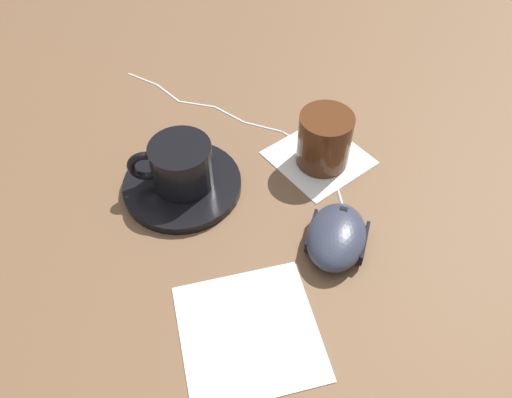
% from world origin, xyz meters
% --- Properties ---
extents(ground_plane, '(3.00, 3.00, 0.00)m').
position_xyz_m(ground_plane, '(0.00, 0.00, 0.00)').
color(ground_plane, brown).
extents(saucer, '(0.15, 0.15, 0.01)m').
position_xyz_m(saucer, '(-0.03, 0.08, 0.01)').
color(saucer, black).
rests_on(saucer, ground).
extents(coffee_cup, '(0.09, 0.09, 0.06)m').
position_xyz_m(coffee_cup, '(-0.03, 0.08, 0.04)').
color(coffee_cup, black).
rests_on(coffee_cup, saucer).
extents(computer_mouse, '(0.11, 0.10, 0.04)m').
position_xyz_m(computer_mouse, '(0.00, -0.13, 0.02)').
color(computer_mouse, '#2D3342').
rests_on(computer_mouse, ground).
extents(mouse_cable, '(0.08, 0.43, 0.00)m').
position_xyz_m(mouse_cable, '(0.11, 0.09, 0.00)').
color(mouse_cable, white).
rests_on(mouse_cable, ground).
extents(napkin_under_glass, '(0.15, 0.15, 0.00)m').
position_xyz_m(napkin_under_glass, '(0.12, -0.04, 0.00)').
color(napkin_under_glass, silver).
rests_on(napkin_under_glass, ground).
extents(drinking_glass, '(0.07, 0.07, 0.08)m').
position_xyz_m(drinking_glass, '(0.11, -0.05, 0.04)').
color(drinking_glass, '#4C2814').
rests_on(drinking_glass, napkin_under_glass).
extents(napkin_spare, '(0.20, 0.20, 0.00)m').
position_xyz_m(napkin_spare, '(-0.15, -0.11, 0.00)').
color(napkin_spare, white).
rests_on(napkin_spare, ground).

